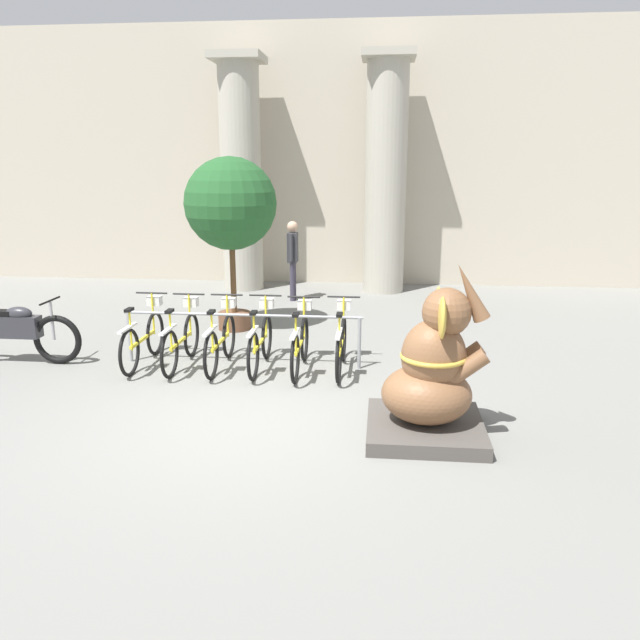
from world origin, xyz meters
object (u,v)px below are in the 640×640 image
object	(u,v)px
bicycle_0	(144,337)
bicycle_2	(221,340)
elephant_statue	(432,378)
potted_tree	(231,207)
bicycle_3	(261,341)
bicycle_5	(341,343)
person_pedestrian	(293,253)
bicycle_4	(300,343)
bicycle_1	(182,339)
motorcycle	(15,331)

from	to	relation	value
bicycle_0	bicycle_2	distance (m)	1.16
elephant_statue	potted_tree	bearing A→B (deg)	127.13
bicycle_0	potted_tree	xyz separation A→B (m)	(0.85, 2.07, 1.74)
bicycle_0	bicycle_3	bearing A→B (deg)	-0.09
bicycle_5	person_pedestrian	xyz separation A→B (m)	(-1.35, 4.55, 0.61)
elephant_statue	bicycle_3	bearing A→B (deg)	137.46
bicycle_3	bicycle_5	distance (m)	1.16
bicycle_3	bicycle_4	world-z (taller)	same
bicycle_3	bicycle_4	xyz separation A→B (m)	(0.58, -0.05, 0.00)
bicycle_1	bicycle_4	xyz separation A→B (m)	(1.74, -0.03, 0.00)
bicycle_1	bicycle_5	bearing A→B (deg)	0.81
bicycle_5	person_pedestrian	distance (m)	4.79
bicycle_0	potted_tree	world-z (taller)	potted_tree
bicycle_2	bicycle_0	bearing A→B (deg)	179.20
bicycle_0	bicycle_4	world-z (taller)	same
person_pedestrian	bicycle_4	bearing A→B (deg)	-80.54
bicycle_5	bicycle_1	bearing A→B (deg)	-179.19
bicycle_0	bicycle_4	size ratio (longest dim) A/B	1.00
bicycle_0	bicycle_2	bearing A→B (deg)	-0.80
bicycle_4	person_pedestrian	world-z (taller)	person_pedestrian
elephant_statue	person_pedestrian	distance (m)	7.09
motorcycle	bicycle_4	bearing A→B (deg)	1.04
elephant_statue	bicycle_0	bearing A→B (deg)	152.54
potted_tree	person_pedestrian	bearing A→B (deg)	74.45
bicycle_0	bicycle_4	bearing A→B (deg)	-1.32
person_pedestrian	bicycle_2	bearing A→B (deg)	-94.84
bicycle_3	person_pedestrian	distance (m)	4.61
bicycle_0	bicycle_4	xyz separation A→B (m)	(2.31, -0.05, 0.00)
bicycle_4	bicycle_5	distance (m)	0.58
bicycle_2	person_pedestrian	distance (m)	4.64
bicycle_5	person_pedestrian	world-z (taller)	person_pedestrian
bicycle_0	elephant_statue	xyz separation A→B (m)	(4.00, -2.08, 0.25)
bicycle_3	potted_tree	size ratio (longest dim) A/B	0.56
person_pedestrian	potted_tree	bearing A→B (deg)	-105.55
bicycle_1	bicycle_3	size ratio (longest dim) A/B	1.00
bicycle_1	bicycle_2	bearing A→B (deg)	0.80
motorcycle	person_pedestrian	world-z (taller)	person_pedestrian
bicycle_0	motorcycle	distance (m)	1.90
bicycle_5	potted_tree	world-z (taller)	potted_tree
bicycle_3	potted_tree	bearing A→B (deg)	113.03
bicycle_2	bicycle_5	world-z (taller)	same
bicycle_1	bicycle_4	distance (m)	1.74
motorcycle	potted_tree	bearing A→B (deg)	38.76
elephant_statue	bicycle_1	bearing A→B (deg)	149.01
bicycle_5	elephant_statue	size ratio (longest dim) A/B	0.87
bicycle_2	potted_tree	xyz separation A→B (m)	(-0.30, 2.09, 1.74)
bicycle_4	bicycle_0	bearing A→B (deg)	178.68
bicycle_1	bicycle_3	distance (m)	1.16
bicycle_1	bicycle_5	xyz separation A→B (m)	(2.31, 0.03, 0.00)
bicycle_2	motorcycle	xyz separation A→B (m)	(-3.05, -0.11, 0.07)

